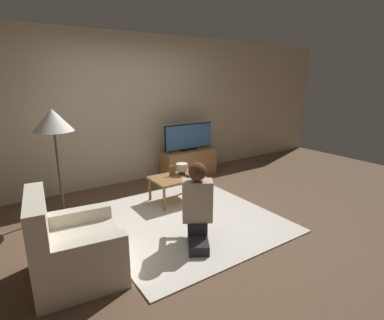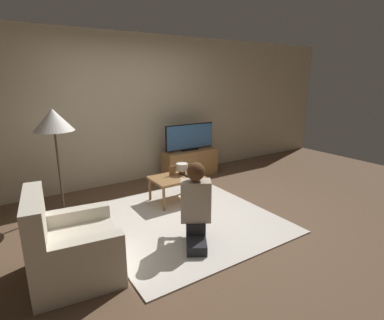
# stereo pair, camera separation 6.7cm
# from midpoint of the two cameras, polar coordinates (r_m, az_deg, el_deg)

# --- Properties ---
(ground_plane) EXTENTS (10.00, 10.00, 0.00)m
(ground_plane) POSITION_cam_midpoint_polar(r_m,az_deg,el_deg) (4.13, -1.67, -11.23)
(ground_plane) COLOR brown
(wall_back) EXTENTS (10.00, 0.06, 2.60)m
(wall_back) POSITION_cam_midpoint_polar(r_m,az_deg,el_deg) (5.46, -12.86, 9.20)
(wall_back) COLOR beige
(wall_back) RESTS_ON ground_plane
(rug) EXTENTS (2.22, 2.32, 0.02)m
(rug) POSITION_cam_midpoint_polar(r_m,az_deg,el_deg) (4.13, -1.67, -11.13)
(rug) COLOR silver
(rug) RESTS_ON ground_plane
(tv_stand) EXTENTS (1.07, 0.38, 0.52)m
(tv_stand) POSITION_cam_midpoint_polar(r_m,az_deg,el_deg) (5.77, -0.93, -0.64)
(tv_stand) COLOR olive
(tv_stand) RESTS_ON ground_plane
(tv) EXTENTS (1.02, 0.08, 0.50)m
(tv) POSITION_cam_midpoint_polar(r_m,az_deg,el_deg) (5.65, -0.97, 4.40)
(tv) COLOR black
(tv) RESTS_ON tv_stand
(coffee_table) EXTENTS (0.76, 0.54, 0.39)m
(coffee_table) POSITION_cam_midpoint_polar(r_m,az_deg,el_deg) (4.59, -3.42, -3.74)
(coffee_table) COLOR olive
(coffee_table) RESTS_ON ground_plane
(floor_lamp) EXTENTS (0.52, 0.52, 1.47)m
(floor_lamp) POSITION_cam_midpoint_polar(r_m,az_deg,el_deg) (4.36, -25.35, 6.29)
(floor_lamp) COLOR #4C4233
(floor_lamp) RESTS_ON ground_plane
(armchair) EXTENTS (0.87, 0.92, 0.87)m
(armchair) POSITION_cam_midpoint_polar(r_m,az_deg,el_deg) (3.16, -22.28, -15.65)
(armchair) COLOR beige
(armchair) RESTS_ON ground_plane
(person_kneeling) EXTENTS (0.61, 0.79, 0.94)m
(person_kneeling) POSITION_cam_midpoint_polar(r_m,az_deg,el_deg) (3.42, 0.46, -8.05)
(person_kneeling) COLOR #232328
(person_kneeling) RESTS_ON rug
(picture_frame) EXTENTS (0.11, 0.01, 0.15)m
(picture_frame) POSITION_cam_midpoint_polar(r_m,az_deg,el_deg) (4.62, -4.19, -2.05)
(picture_frame) COLOR olive
(picture_frame) RESTS_ON coffee_table
(table_lamp) EXTENTS (0.18, 0.18, 0.17)m
(table_lamp) POSITION_cam_midpoint_polar(r_m,az_deg,el_deg) (4.67, -2.36, -1.49)
(table_lamp) COLOR #4C3823
(table_lamp) RESTS_ON coffee_table
(remote) EXTENTS (0.04, 0.15, 0.02)m
(remote) POSITION_cam_midpoint_polar(r_m,az_deg,el_deg) (4.56, -1.15, -3.14)
(remote) COLOR black
(remote) RESTS_ON coffee_table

